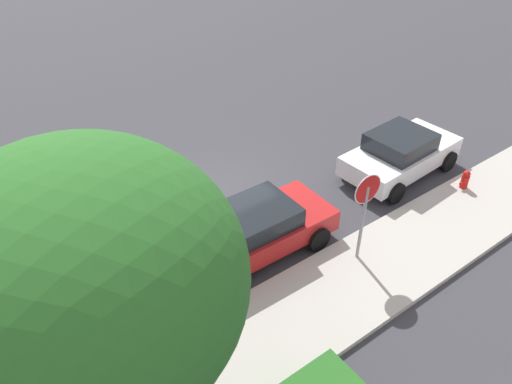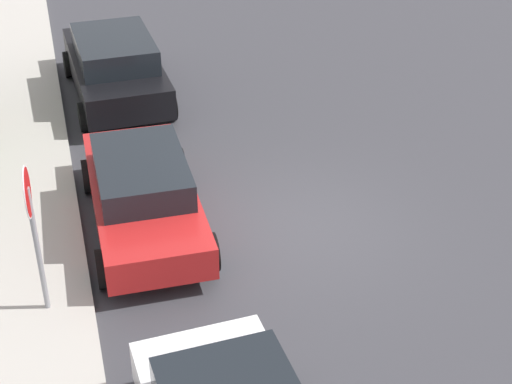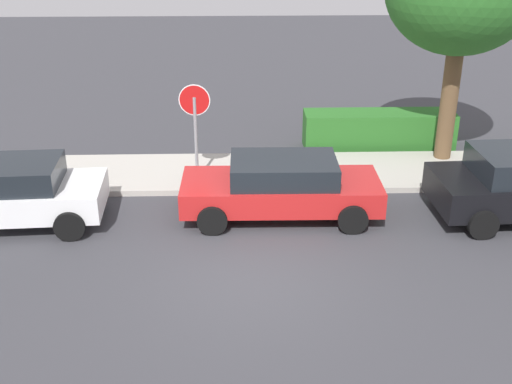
% 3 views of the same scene
% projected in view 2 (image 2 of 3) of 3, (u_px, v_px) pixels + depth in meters
% --- Properties ---
extents(ground_plane, '(60.00, 60.00, 0.00)m').
position_uv_depth(ground_plane, '(295.00, 226.00, 13.87)').
color(ground_plane, '#38383D').
extents(sidewalk_curb, '(32.00, 2.44, 0.14)m').
position_uv_depth(sidewalk_curb, '(10.00, 268.00, 12.73)').
color(sidewalk_curb, '#B2ADA3').
rests_on(sidewalk_curb, ground_plane).
extents(stop_sign, '(0.75, 0.08, 2.55)m').
position_uv_depth(stop_sign, '(32.00, 218.00, 10.95)').
color(stop_sign, gray).
rests_on(stop_sign, ground_plane).
extents(parked_car_red, '(4.38, 1.97, 1.35)m').
position_uv_depth(parked_car_red, '(143.00, 192.00, 13.50)').
color(parked_car_red, red).
rests_on(parked_car_red, ground_plane).
extents(parked_car_black, '(4.59, 2.24, 1.54)m').
position_uv_depth(parked_car_black, '(115.00, 66.00, 18.07)').
color(parked_car_black, black).
rests_on(parked_car_black, ground_plane).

